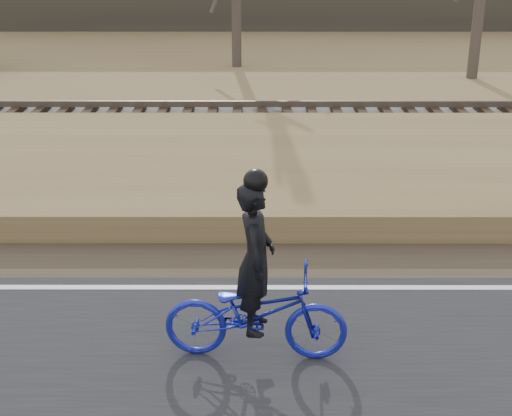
{
  "coord_description": "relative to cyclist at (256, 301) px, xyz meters",
  "views": [
    {
      "loc": [
        5.28,
        -8.39,
        4.51
      ],
      "look_at": [
        5.27,
        0.5,
        1.1
      ],
      "focal_mm": 50.0,
      "sensor_mm": 36.0,
      "label": 1
    }
  ],
  "objects": [
    {
      "name": "ballast",
      "position": [
        -5.27,
        9.45,
        -0.53
      ],
      "size": [
        120.0,
        3.0,
        0.45
      ],
      "primitive_type": "cube",
      "color": "slate",
      "rests_on": "ground"
    },
    {
      "name": "railroad",
      "position": [
        -5.27,
        9.45,
        -0.23
      ],
      "size": [
        120.0,
        2.4,
        0.29
      ],
      "color": "black",
      "rests_on": "ballast"
    },
    {
      "name": "cyclist",
      "position": [
        0.0,
        0.0,
        0.0
      ],
      "size": [
        2.07,
        0.84,
        2.21
      ],
      "rotation": [
        0.0,
        0.0,
        1.51
      ],
      "color": "#161D9B",
      "rests_on": "road"
    }
  ]
}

